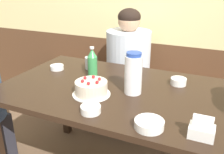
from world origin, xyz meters
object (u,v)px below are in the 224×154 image
water_pitcher (133,74)px  person_teal_shirt (128,73)px  soju_bottle (92,63)px  glass_water_tall (90,63)px  napkin_holder (202,130)px  bowl_rice_small (149,124)px  birthday_cake (91,88)px  bowl_side_dish (57,67)px  bowl_sauce_shallow (178,81)px  bench_seat (147,106)px  bowl_soup_white (91,109)px

water_pitcher → person_teal_shirt: 0.85m
soju_bottle → glass_water_tall: (-0.10, 0.14, -0.06)m
napkin_holder → bowl_rice_small: napkin_holder is taller
birthday_cake → water_pitcher: water_pitcher is taller
birthday_cake → bowl_side_dish: 0.53m
soju_bottle → bowl_sauce_shallow: (0.58, 0.11, -0.08)m
bowl_rice_small → person_teal_shirt: bearing=115.4°
water_pitcher → soju_bottle: 0.37m
water_pitcher → person_teal_shirt: size_ratio=0.22×
bench_seat → glass_water_tall: (-0.31, -0.58, 0.59)m
bowl_side_dish → soju_bottle: bearing=-4.0°
bench_seat → napkin_holder: size_ratio=22.23×
napkin_holder → bowl_side_dish: bearing=157.3°
napkin_holder → bowl_soup_white: size_ratio=1.02×
bowl_sauce_shallow → bench_seat: bearing=121.4°
birthday_cake → bowl_soup_white: 0.22m
birthday_cake → napkin_holder: same height
bench_seat → napkin_holder: 1.41m
bowl_soup_white → glass_water_tall: size_ratio=1.15×
soju_bottle → bowl_side_dish: soju_bottle is taller
soju_bottle → bowl_side_dish: (-0.32, 0.02, -0.09)m
soju_bottle → bowl_rice_small: soju_bottle is taller
bench_seat → bowl_rice_small: size_ratio=17.33×
bowl_rice_small → bowl_sauce_shallow: (0.03, 0.57, 0.00)m
bench_seat → napkin_holder: bearing=-63.8°
birthday_cake → glass_water_tall: bearing=119.5°
water_pitcher → bowl_side_dish: (-0.67, 0.15, -0.11)m
birthday_cake → bowl_sauce_shallow: birthday_cake is taller
glass_water_tall → bowl_soup_white: bearing=-61.1°
soju_bottle → glass_water_tall: soju_bottle is taller
soju_bottle → bowl_side_dish: bearing=176.0°
water_pitcher → glass_water_tall: water_pitcher is taller
bowl_soup_white → person_teal_shirt: size_ratio=0.09×
birthday_cake → bowl_sauce_shallow: size_ratio=2.25×
bowl_sauce_shallow → bowl_side_dish: bearing=-174.5°
bench_seat → glass_water_tall: glass_water_tall is taller
bowl_side_dish → glass_water_tall: (0.23, 0.12, 0.03)m
bowl_side_dish → bowl_sauce_shallow: (0.90, 0.09, 0.01)m
bench_seat → soju_bottle: soju_bottle is taller
bench_seat → person_teal_shirt: bearing=-143.8°
bowl_soup_white → bowl_rice_small: (0.32, -0.01, 0.00)m
glass_water_tall → bench_seat: bearing=62.2°
birthday_cake → bowl_soup_white: size_ratio=2.15×
bench_seat → glass_water_tall: bearing=-117.8°
birthday_cake → napkin_holder: size_ratio=2.10×
bench_seat → water_pitcher: bearing=-80.7°
napkin_holder → bowl_side_dish: (-1.10, 0.46, -0.02)m
napkin_holder → person_teal_shirt: person_teal_shirt is taller
birthday_cake → person_teal_shirt: 0.89m
bowl_rice_small → bowl_sauce_shallow: bearing=86.7°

